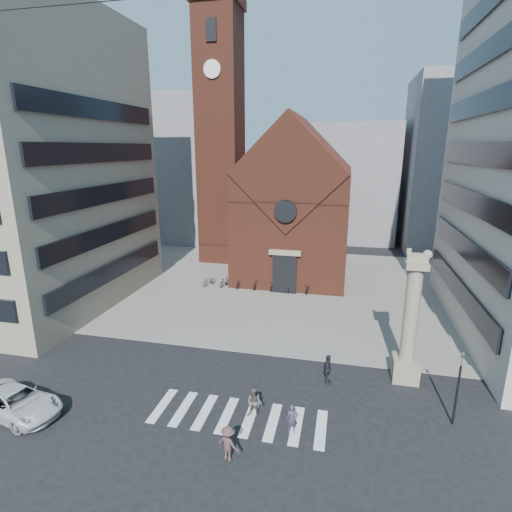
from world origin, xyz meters
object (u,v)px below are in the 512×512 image
Objects in this scene: pedestrian_0 at (292,419)px; lion_column at (409,330)px; white_car at (16,402)px; scooter_0 at (209,281)px; traffic_light at (458,387)px; pedestrian_1 at (254,403)px; pedestrian_2 at (328,369)px.

lion_column is at bearing 29.00° from pedestrian_0.
scooter_0 is (3.31, 22.79, -0.22)m from white_car.
traffic_light is (1.99, -4.00, -1.17)m from lion_column.
pedestrian_1 reaches higher than pedestrian_0.
pedestrian_0 is 23.96m from scooter_0.
pedestrian_2 is (-4.83, -1.55, -2.48)m from lion_column.
pedestrian_0 is at bearing -12.45° from pedestrian_1.
pedestrian_2 is at bearing -56.52° from white_car.
lion_column is 23.35m from white_car.
pedestrian_2 reaches higher than pedestrian_1.
traffic_light is at bearing -102.20° from pedestrian_2.
lion_column is 4.44× the size of pedestrian_2.
traffic_light is at bearing 0.18° from pedestrian_0.
pedestrian_1 is at bearing 144.96° from pedestrian_0.
pedestrian_2 is at bearing -162.25° from lion_column.
lion_column is 4.87× the size of pedestrian_1.
scooter_0 is (-13.43, 15.83, -0.45)m from pedestrian_2.
pedestrian_0 reaches higher than scooter_0.
scooter_0 is at bearing 47.87° from pedestrian_2.
pedestrian_2 is (-6.82, 2.45, -1.31)m from traffic_light.
pedestrian_2 is at bearing -25.17° from scooter_0.
pedestrian_2 reaches higher than pedestrian_0.
scooter_0 is at bearing 137.92° from traffic_light.
pedestrian_1 is at bearing -67.34° from white_car.
traffic_light is 10.81m from pedestrian_1.
pedestrian_2 is (3.74, 4.26, 0.09)m from pedestrian_1.
traffic_light reaches higher than scooter_0.
pedestrian_1 reaches higher than scooter_0.
traffic_light is 27.34m from scooter_0.
pedestrian_0 is (-8.38, -2.53, -1.50)m from traffic_light.
lion_column is at bearing -57.57° from white_car.
pedestrian_0 is 2.31m from pedestrian_1.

